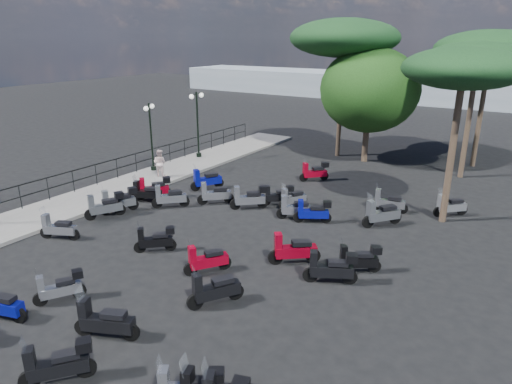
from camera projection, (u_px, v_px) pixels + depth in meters
The scene contains 38 objects.
ground at pixel (184, 235), 18.04m from camera, with size 120.00×120.00×0.00m, color black.
sidewalk at pixel (128, 186), 23.74m from camera, with size 3.00×30.00×0.15m, color #64615F.
railing at pixel (106, 168), 23.99m from camera, with size 0.04×26.04×1.10m.
lamp_post_1 at pixel (151, 133), 25.59m from camera, with size 0.61×1.06×3.83m.
lamp_post_2 at pixel (197, 120), 28.43m from camera, with size 0.33×1.21×4.10m.
pedestrian_far at pixel (160, 163), 24.91m from camera, with size 0.73×0.57×1.49m, color beige.
scooter_1 at pixel (58, 228), 17.58m from camera, with size 1.49×0.84×1.28m.
scooter_2 at pixel (105, 206), 19.66m from camera, with size 1.00×1.61×1.39m.
scooter_3 at pixel (146, 193), 21.51m from camera, with size 1.53×0.85×1.30m.
scooter_4 at pixel (154, 188), 21.99m from camera, with size 1.24×1.39×1.35m.
scooter_5 at pixel (206, 180), 23.28m from camera, with size 1.04×1.60×1.43m.
scooter_6 at pixel (60, 288), 13.43m from camera, with size 0.90×1.34×1.19m.
scooter_8 at pixel (155, 240), 16.55m from camera, with size 1.21×1.17×1.22m.
scooter_9 at pixel (249, 198), 20.64m from camera, with size 1.42×1.29×1.40m.
scooter_10 at pixel (215, 194), 21.27m from camera, with size 1.31×1.28×1.38m.
scooter_11 at pixel (315, 172), 24.66m from camera, with size 1.25×1.33×1.32m.
scooter_13 at pixel (58, 364), 10.23m from camera, with size 1.16×1.39×1.32m.
scooter_14 at pixel (206, 260), 15.06m from camera, with size 1.03×1.42×1.31m.
scooter_15 at pixel (295, 209), 19.52m from camera, with size 1.50×1.00×1.34m.
scooter_16 at pixel (293, 198), 20.88m from camera, with size 0.86×1.41×1.22m.
scooter_17 at pixel (278, 196), 21.10m from camera, with size 1.32×1.05×1.23m.
scooter_19 at pixel (104, 322), 11.77m from camera, with size 1.67×0.92×1.41m.
scooter_20 at pixel (214, 290), 13.24m from camera, with size 1.05×1.56×1.41m.
scooter_21 at pixel (293, 250), 15.65m from camera, with size 1.50×1.25×1.47m.
scooter_22 at pixel (313, 212), 19.11m from camera, with size 1.45×0.98×1.29m.
scooter_23 at pixel (388, 202), 20.29m from camera, with size 1.62×0.65×1.31m.
scooter_26 at pixel (331, 268), 14.40m from camera, with size 1.60×0.99×1.38m.
scooter_27 at pixel (359, 260), 15.07m from camera, with size 1.38×1.01×1.25m.
scooter_28 at pixel (381, 214), 18.79m from camera, with size 1.23×1.54×1.47m.
scooter_29 at pixel (450, 206), 19.85m from camera, with size 1.23×1.19×1.28m.
scooter_31 at pixel (119, 201), 20.26m from camera, with size 1.00×1.61×1.39m.
scooter_32 at pixel (170, 198), 20.83m from camera, with size 1.31×1.28×1.38m.
broadleaf_tree at pixel (370, 90), 27.27m from camera, with size 5.95×5.95×6.94m.
pine_0 at pixel (478, 61), 23.46m from camera, with size 5.54×5.54×7.25m.
pine_1 at pixel (491, 50), 25.46m from camera, with size 6.18×6.18×7.84m.
pine_2 at pixel (344, 38), 27.66m from camera, with size 6.69×6.69×8.53m.
pine_3 at pixel (464, 69), 17.39m from camera, with size 4.67×4.67×7.13m.
distant_hills at pixel (441, 90), 53.27m from camera, with size 70.00×8.00×3.00m, color gray.
Camera 1 is at (11.38, -12.30, 7.48)m, focal length 32.00 mm.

